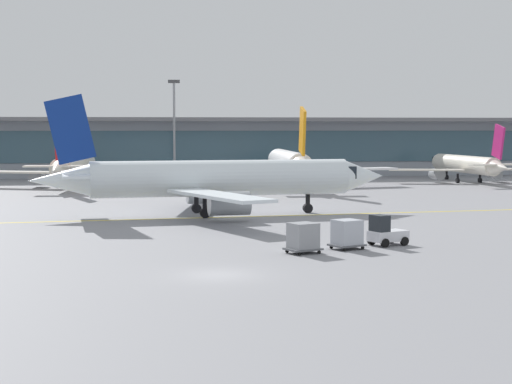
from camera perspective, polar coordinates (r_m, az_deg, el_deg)
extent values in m
plane|color=gray|center=(45.49, -2.59, -5.66)|extent=(400.00, 400.00, 0.00)
cube|color=yellow|center=(74.38, -2.23, -1.73)|extent=(109.41, 12.06, 0.01)
cube|color=#8C939E|center=(137.89, -6.09, 2.94)|extent=(217.62, 8.00, 9.00)
cube|color=#385666|center=(133.80, -6.04, 3.09)|extent=(208.92, 0.16, 5.04)
cube|color=slate|center=(136.35, -6.09, 4.95)|extent=(226.33, 11.00, 0.60)
cylinder|color=silver|center=(114.85, -12.30, 1.78)|extent=(4.55, 20.35, 2.80)
cone|color=silver|center=(126.46, -11.42, 2.02)|extent=(2.95, 3.58, 2.66)
cube|color=black|center=(124.23, -11.58, 2.14)|extent=(2.40, 2.70, 0.98)
cone|color=silver|center=(102.72, -13.44, 1.46)|extent=(2.76, 4.67, 2.38)
cube|color=silver|center=(114.68, -15.97, 1.32)|extent=(11.72, 6.60, 0.23)
cylinder|color=#999EA3|center=(115.43, -14.71, 0.97)|extent=(1.98, 3.11, 1.73)
cube|color=silver|center=(112.28, -8.82, 1.37)|extent=(11.83, 4.80, 0.23)
cylinder|color=#999EA3|center=(113.81, -9.91, 1.01)|extent=(1.98, 3.11, 1.73)
cube|color=red|center=(103.49, -13.38, 3.58)|extent=(0.62, 3.79, 5.28)
cube|color=silver|center=(104.30, -14.43, 1.71)|extent=(4.28, 2.33, 0.20)
cube|color=silver|center=(103.55, -12.20, 1.73)|extent=(4.28, 2.33, 0.20)
cylinder|color=black|center=(121.92, -11.74, 0.92)|extent=(0.36, 0.36, 1.48)
cylinder|color=black|center=(121.94, -11.74, 0.75)|extent=(0.52, 0.78, 0.74)
cylinder|color=black|center=(113.67, -13.36, 0.65)|extent=(0.36, 0.36, 1.48)
cylinder|color=black|center=(113.70, -13.36, 0.46)|extent=(0.52, 0.78, 0.74)
cylinder|color=black|center=(113.04, -11.48, 0.66)|extent=(0.36, 0.36, 1.48)
cylinder|color=black|center=(113.06, -11.47, 0.47)|extent=(0.52, 0.78, 0.74)
cylinder|color=white|center=(113.46, 2.23, 2.03)|extent=(4.18, 22.95, 3.17)
cone|color=white|center=(126.67, 1.45, 2.28)|extent=(3.18, 3.94, 3.01)
cube|color=black|center=(124.13, 1.58, 2.42)|extent=(2.60, 2.96, 1.11)
cone|color=white|center=(99.65, 3.27, 1.70)|extent=(2.92, 5.19, 2.70)
cube|color=white|center=(110.88, -1.81, 1.53)|extent=(13.33, 6.99, 0.26)
cylinder|color=#999EA3|center=(112.50, -0.52, 1.12)|extent=(2.11, 3.44, 1.96)
cube|color=white|center=(113.00, 6.43, 1.56)|extent=(13.39, 5.95, 0.26)
cylinder|color=#999EA3|center=(113.93, 5.00, 1.15)|extent=(2.11, 3.44, 1.96)
cube|color=orange|center=(100.55, 3.19, 4.17)|extent=(0.52, 4.29, 5.97)
cube|color=white|center=(100.69, 1.84, 2.01)|extent=(4.76, 2.44, 0.22)
cube|color=white|center=(101.37, 4.46, 2.01)|extent=(4.76, 2.44, 0.22)
cylinder|color=black|center=(121.50, 1.74, 1.05)|extent=(0.41, 0.41, 1.68)
cylinder|color=black|center=(121.52, 1.74, 0.85)|extent=(0.55, 0.86, 0.84)
cylinder|color=black|center=(111.48, 1.25, 0.75)|extent=(0.41, 0.41, 1.68)
cylinder|color=black|center=(111.50, 1.25, 0.53)|extent=(0.55, 0.86, 0.84)
cylinder|color=black|center=(112.04, 3.44, 0.76)|extent=(0.41, 0.41, 1.68)
cylinder|color=black|center=(112.07, 3.43, 0.54)|extent=(0.55, 0.86, 0.84)
cylinder|color=silver|center=(126.07, 14.05, 1.85)|extent=(3.42, 18.52, 2.56)
cone|color=silver|center=(135.91, 12.18, 2.06)|extent=(2.57, 3.18, 2.43)
cube|color=black|center=(134.02, 12.52, 2.16)|extent=(2.10, 2.39, 0.90)
cone|color=silver|center=(115.93, 16.36, 1.60)|extent=(2.36, 4.19, 2.17)
cube|color=silver|center=(122.14, 11.54, 1.49)|extent=(10.81, 4.78, 0.21)
cylinder|color=#999EA3|center=(124.02, 12.25, 1.19)|extent=(1.70, 2.78, 1.58)
cube|color=silver|center=(127.61, 17.00, 1.51)|extent=(10.75, 5.66, 0.21)
cylinder|color=#999EA3|center=(127.70, 15.93, 1.21)|extent=(1.70, 2.78, 1.58)
cube|color=#B21E66|center=(116.55, 16.21, 3.32)|extent=(0.43, 3.46, 4.82)
cube|color=silver|center=(116.08, 15.28, 1.81)|extent=(3.84, 1.98, 0.18)
cube|color=silver|center=(117.76, 16.93, 1.81)|extent=(3.84, 1.98, 0.18)
cylinder|color=black|center=(132.05, 12.88, 1.14)|extent=(0.33, 0.33, 1.35)
cylinder|color=black|center=(132.07, 12.88, 0.99)|extent=(0.45, 0.70, 0.68)
cylinder|color=black|center=(124.09, 13.60, 0.92)|extent=(0.33, 0.33, 1.35)
cylinder|color=black|center=(124.11, 13.59, 0.76)|extent=(0.45, 0.70, 0.68)
cylinder|color=black|center=(125.53, 15.04, 0.93)|extent=(0.33, 0.33, 1.35)
cylinder|color=black|center=(125.55, 15.04, 0.78)|extent=(0.45, 0.70, 0.68)
cylinder|color=white|center=(76.08, -2.38, 0.95)|extent=(23.81, 5.77, 3.28)
cone|color=white|center=(79.96, 7.33, 1.09)|extent=(4.24, 3.51, 3.11)
cube|color=black|center=(79.03, 5.56, 1.36)|extent=(3.20, 2.86, 1.15)
cone|color=white|center=(74.57, -13.31, 0.77)|extent=(5.51, 3.33, 2.79)
cube|color=white|center=(84.03, -4.81, 0.65)|extent=(5.37, 13.82, 0.27)
cylinder|color=#999EA3|center=(81.69, -3.50, -0.09)|extent=(3.67, 2.38, 2.02)
cube|color=white|center=(67.57, -2.57, -0.25)|extent=(7.94, 13.66, 0.27)
cylinder|color=#999EA3|center=(70.57, -1.84, -0.79)|extent=(3.67, 2.38, 2.02)
cube|color=navy|center=(74.45, -12.56, 4.19)|extent=(4.43, 0.82, 6.17)
cube|color=white|center=(76.97, -12.26, 1.26)|extent=(2.81, 5.04, 0.23)
cube|color=white|center=(72.16, -12.16, 1.06)|extent=(2.81, 5.04, 0.23)
cylinder|color=black|center=(78.33, 3.55, -0.79)|extent=(0.42, 0.42, 1.73)
cylinder|color=black|center=(78.37, 3.55, -1.11)|extent=(0.92, 0.62, 0.87)
cylinder|color=black|center=(78.09, -4.09, -0.81)|extent=(0.42, 0.42, 1.73)
cylinder|color=black|center=(78.13, -4.09, -1.12)|extent=(0.92, 0.62, 0.87)
cylinder|color=black|center=(73.74, -3.50, -1.11)|extent=(0.42, 0.42, 1.73)
cylinder|color=black|center=(73.79, -3.50, -1.45)|extent=(0.92, 0.62, 0.87)
cube|color=silver|center=(57.28, 9.00, -2.97)|extent=(2.94, 2.32, 0.70)
cube|color=#1E2328|center=(56.69, 8.43, -2.12)|extent=(1.32, 1.50, 1.10)
cylinder|color=black|center=(58.40, 9.19, -3.17)|extent=(0.64, 0.44, 0.60)
cylinder|color=black|center=(57.35, 10.10, -3.32)|extent=(0.64, 0.44, 0.60)
cylinder|color=black|center=(57.32, 7.89, -3.30)|extent=(0.64, 0.44, 0.60)
cylinder|color=black|center=(56.25, 8.80, -3.46)|extent=(0.64, 0.44, 0.60)
cube|color=#595B60|center=(55.15, 6.22, -3.61)|extent=(2.56, 2.31, 0.12)
cube|color=#B2B7C1|center=(55.04, 6.23, -2.72)|extent=(2.07, 2.01, 1.60)
cylinder|color=black|center=(56.18, 6.39, -3.64)|extent=(0.24, 0.18, 0.22)
cylinder|color=black|center=(55.09, 7.29, -3.81)|extent=(0.24, 0.18, 0.22)
cylinder|color=black|center=(55.28, 5.16, -3.76)|extent=(0.24, 0.18, 0.22)
cylinder|color=black|center=(54.17, 6.04, -3.94)|extent=(0.24, 0.18, 0.22)
cube|color=#595B60|center=(53.11, 3.23, -3.90)|extent=(2.56, 2.31, 0.12)
cube|color=gray|center=(53.00, 3.23, -2.98)|extent=(2.07, 2.01, 1.60)
cylinder|color=black|center=(54.13, 3.46, -3.92)|extent=(0.24, 0.18, 0.22)
cylinder|color=black|center=(53.00, 4.33, -4.11)|extent=(0.24, 0.18, 0.22)
cylinder|color=black|center=(53.30, 2.13, -4.05)|extent=(0.24, 0.18, 0.22)
cylinder|color=black|center=(52.15, 2.98, -4.24)|extent=(0.24, 0.18, 0.22)
cylinder|color=gray|center=(129.45, -5.60, 4.14)|extent=(0.36, 0.36, 14.79)
cube|color=#3F3F42|center=(129.64, -5.62, 7.52)|extent=(1.80, 0.30, 0.50)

